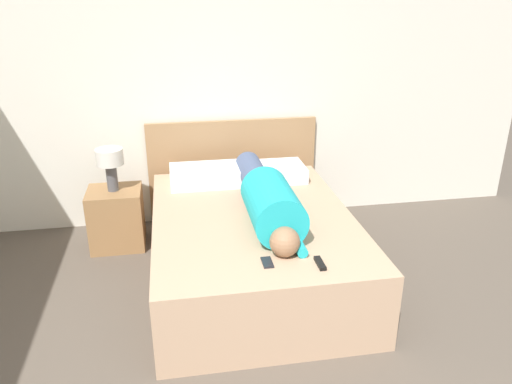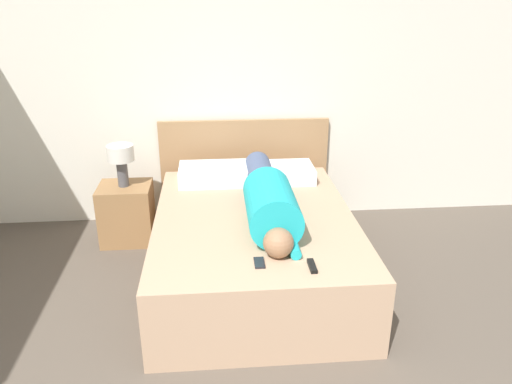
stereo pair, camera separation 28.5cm
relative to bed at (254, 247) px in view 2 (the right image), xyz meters
The scene contains 10 objects.
wall_back 1.60m from the bed, 94.81° to the left, with size 6.11×0.06×2.60m.
bed is the anchor object (origin of this frame).
headboard 1.18m from the bed, 90.00° to the left, with size 1.61×0.04×1.00m.
nightstand 1.32m from the bed, 145.66° to the left, with size 0.46×0.40×0.53m.
table_lamp 1.42m from the bed, 145.66° to the left, with size 0.23×0.23×0.37m.
person_lying 0.44m from the bed, 31.65° to the right, with size 0.36×1.61×0.36m.
pillow_near_headboard 0.86m from the bed, 111.90° to the left, with size 0.62×0.39×0.14m.
pillow_second 0.86m from the bed, 68.13° to the left, with size 0.59×0.39×0.13m.
tv_remote 0.90m from the bed, 70.00° to the right, with size 0.04×0.15×0.02m.
cell_phone 0.78m from the bed, 92.25° to the right, with size 0.06×0.13×0.01m.
Camera 2 is at (-0.18, -1.25, 2.14)m, focal length 35.00 mm.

